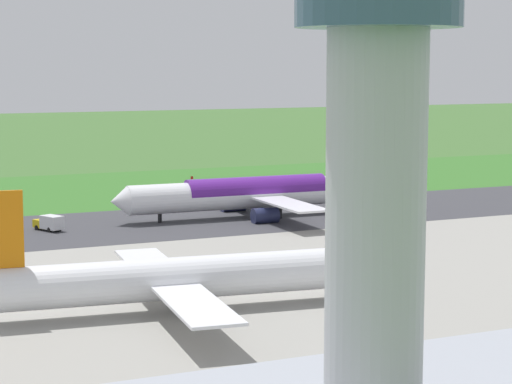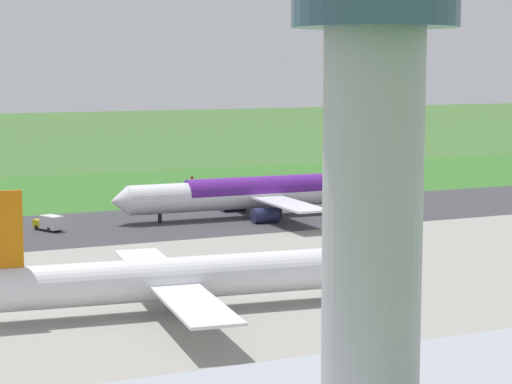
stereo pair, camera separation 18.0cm
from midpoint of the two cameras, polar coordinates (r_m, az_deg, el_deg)
ground_plane at (r=176.67m, az=-3.76°, el=-1.66°), size 800.00×800.00×0.00m
runway_asphalt at (r=176.67m, az=-3.76°, el=-1.65°), size 600.00×35.13×0.06m
apron_concrete at (r=128.33m, az=4.86°, el=-5.09°), size 440.00×110.00×0.05m
grass_verge_foreground at (r=216.30m, az=-7.72°, el=-0.05°), size 600.00×80.00×0.04m
airliner_main at (r=180.99m, az=0.08°, el=-0.04°), size 54.04×44.12×15.88m
airliner_parked_mid at (r=112.01m, az=-4.62°, el=-4.88°), size 49.41×40.52×14.42m
service_truck_baggage at (r=169.08m, az=-11.72°, el=-1.73°), size 4.41×6.21×2.65m
no_stopping_sign at (r=220.24m, az=-3.69°, el=0.58°), size 0.60×0.10×2.97m
traffic_cone_orange at (r=220.11m, az=-5.29°, el=0.18°), size 0.40×0.40×0.55m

